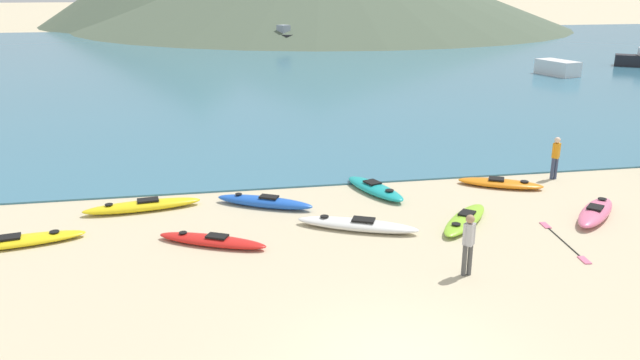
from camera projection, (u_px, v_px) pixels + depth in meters
bay_water at (242, 61)px, 53.99m from camera, size 160.00×70.00×0.06m
kayak_on_sand_0 at (143, 206)px, 19.07m from camera, size 3.57×1.18×0.35m
kayak_on_sand_1 at (264, 202)px, 19.37m from camera, size 3.07×1.99×0.37m
kayak_on_sand_2 at (596, 212)px, 18.47m from camera, size 2.55×2.52×0.41m
kayak_on_sand_3 at (357, 225)px, 17.60m from camera, size 3.45×2.11×0.35m
kayak_on_sand_4 at (375, 188)px, 20.62m from camera, size 1.76×2.95×0.36m
kayak_on_sand_5 at (500, 183)px, 21.25m from camera, size 2.87×1.97×0.30m
kayak_on_sand_6 at (465, 220)px, 18.02m from camera, size 2.45×2.66×0.31m
kayak_on_sand_7 at (212, 240)px, 16.60m from camera, size 3.04×1.91×0.30m
kayak_on_sand_8 at (16, 241)px, 16.55m from camera, size 3.60×1.38×0.29m
person_near_foreground at (469, 241)px, 14.68m from camera, size 0.31×0.28×1.54m
person_near_waterline at (556, 155)px, 21.86m from camera, size 0.31×0.27×1.53m
moored_boat_0 at (557, 68)px, 45.53m from camera, size 2.27×3.41×1.06m
moored_boat_3 at (640, 60)px, 49.98m from camera, size 3.73×3.14×1.53m
moored_boat_4 at (282, 39)px, 65.11m from camera, size 3.43×4.04×2.18m
loose_paddle at (564, 242)px, 16.81m from camera, size 0.47×2.78×0.03m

